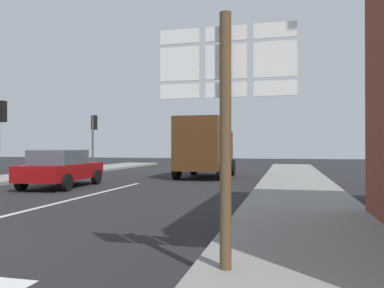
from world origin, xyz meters
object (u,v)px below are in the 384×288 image
(delivery_truck, at_px, (205,146))
(route_sign_post, at_px, (226,113))
(sedan_far, at_px, (61,168))
(traffic_light_near_left, at_px, (1,122))
(traffic_light_far_left, at_px, (94,130))

(delivery_truck, height_order, route_sign_post, route_sign_post)
(sedan_far, bearing_deg, traffic_light_near_left, 172.89)
(route_sign_post, height_order, traffic_light_near_left, traffic_light_near_left)
(route_sign_post, bearing_deg, traffic_light_far_left, 121.89)
(route_sign_post, relative_size, traffic_light_far_left, 0.90)
(route_sign_post, relative_size, traffic_light_near_left, 0.90)
(delivery_truck, height_order, traffic_light_far_left, traffic_light_far_left)
(route_sign_post, distance_m, traffic_light_near_left, 14.64)
(route_sign_post, height_order, traffic_light_far_left, traffic_light_far_left)
(sedan_far, relative_size, delivery_truck, 0.86)
(sedan_far, bearing_deg, delivery_truck, 53.32)
(sedan_far, relative_size, traffic_light_near_left, 1.22)
(traffic_light_near_left, bearing_deg, delivery_truck, 36.81)
(delivery_truck, distance_m, route_sign_post, 15.67)
(sedan_far, xyz_separation_m, traffic_light_near_left, (-3.09, 0.39, 1.87))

